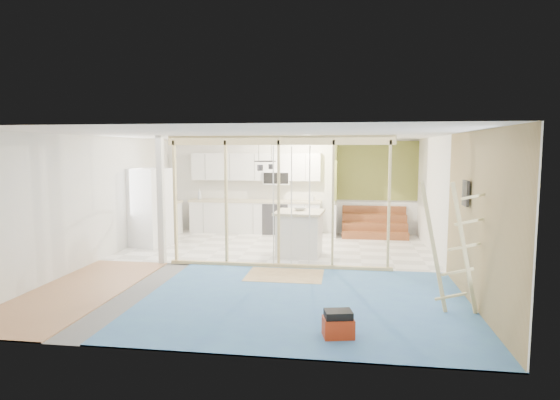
# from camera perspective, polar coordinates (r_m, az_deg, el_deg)

# --- Properties ---
(room) EXTENTS (7.01, 8.01, 2.61)m
(room) POSITION_cam_1_polar(r_m,az_deg,el_deg) (9.13, -2.02, -0.26)
(room) COLOR slate
(room) RESTS_ON ground
(floor_overlays) EXTENTS (7.00, 8.00, 0.03)m
(floor_overlays) POSITION_cam_1_polar(r_m,az_deg,el_deg) (9.41, -1.49, -8.06)
(floor_overlays) COLOR white
(floor_overlays) RESTS_ON room
(stud_frame) EXTENTS (4.66, 0.14, 2.60)m
(stud_frame) POSITION_cam_1_polar(r_m,az_deg,el_deg) (9.15, -3.53, 1.57)
(stud_frame) COLOR beige
(stud_frame) RESTS_ON room
(base_cabinets) EXTENTS (4.45, 2.24, 0.93)m
(base_cabinets) POSITION_cam_1_polar(r_m,az_deg,el_deg) (12.84, -6.44, -2.18)
(base_cabinets) COLOR white
(base_cabinets) RESTS_ON room
(upper_cabinets) EXTENTS (3.60, 0.41, 0.85)m
(upper_cabinets) POSITION_cam_1_polar(r_m,az_deg,el_deg) (12.99, -2.72, 3.94)
(upper_cabinets) COLOR white
(upper_cabinets) RESTS_ON room
(green_partition) EXTENTS (2.25, 1.51, 2.60)m
(green_partition) POSITION_cam_1_polar(r_m,az_deg,el_deg) (12.67, 10.09, -0.17)
(green_partition) COLOR olive
(green_partition) RESTS_ON room
(pot_rack) EXTENTS (0.52, 0.52, 0.72)m
(pot_rack) POSITION_cam_1_polar(r_m,az_deg,el_deg) (10.99, -1.87, 4.47)
(pot_rack) COLOR black
(pot_rack) RESTS_ON room
(sheathing_panel) EXTENTS (0.02, 4.00, 2.60)m
(sheathing_panel) POSITION_cam_1_polar(r_m,az_deg,el_deg) (7.25, 23.07, -2.42)
(sheathing_panel) COLOR #A28858
(sheathing_panel) RESTS_ON room
(electrical_panel) EXTENTS (0.04, 0.30, 0.40)m
(electrical_panel) POSITION_cam_1_polar(r_m,az_deg,el_deg) (7.78, 21.70, 0.78)
(electrical_panel) COLOR #38383D
(electrical_panel) RESTS_ON room
(ceiling_light) EXTENTS (0.32, 0.32, 0.08)m
(ceiling_light) POSITION_cam_1_polar(r_m,az_deg,el_deg) (11.93, 7.22, 7.16)
(ceiling_light) COLOR #FFEABF
(ceiling_light) RESTS_ON room
(fridge) EXTENTS (1.01, 0.98, 1.88)m
(fridge) POSITION_cam_1_polar(r_m,az_deg,el_deg) (11.60, -15.61, -0.91)
(fridge) COLOR white
(fridge) RESTS_ON room
(island) EXTENTS (1.08, 1.08, 0.99)m
(island) POSITION_cam_1_polar(r_m,az_deg,el_deg) (10.24, 2.40, -4.12)
(island) COLOR white
(island) RESTS_ON room
(bowl) EXTENTS (0.37, 0.37, 0.07)m
(bowl) POSITION_cam_1_polar(r_m,az_deg,el_deg) (10.29, 2.43, -1.07)
(bowl) COLOR silver
(bowl) RESTS_ON island
(soap_bottle_a) EXTENTS (0.12, 0.12, 0.29)m
(soap_bottle_a) POSITION_cam_1_polar(r_m,az_deg,el_deg) (13.36, -9.79, 0.71)
(soap_bottle_a) COLOR silver
(soap_bottle_a) RESTS_ON base_cabinets
(soap_bottle_b) EXTENTS (0.10, 0.10, 0.17)m
(soap_bottle_b) POSITION_cam_1_polar(r_m,az_deg,el_deg) (12.68, 4.01, 0.23)
(soap_bottle_b) COLOR silver
(soap_bottle_b) RESTS_ON base_cabinets
(toolbox) EXTENTS (0.42, 0.35, 0.35)m
(toolbox) POSITION_cam_1_polar(r_m,az_deg,el_deg) (6.01, 7.10, -14.89)
(toolbox) COLOR #A02A0E
(toolbox) RESTS_ON room
(ladder) EXTENTS (1.00, 0.09, 1.87)m
(ladder) POSITION_cam_1_polar(r_m,az_deg,el_deg) (6.99, 20.32, -5.49)
(ladder) COLOR #D1C280
(ladder) RESTS_ON room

